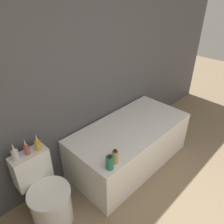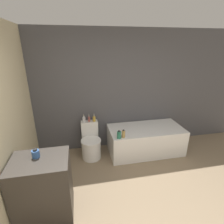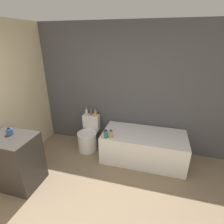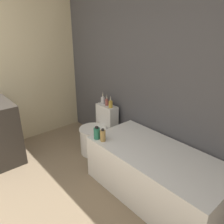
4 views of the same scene
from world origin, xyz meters
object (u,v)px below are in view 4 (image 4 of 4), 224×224
(bathtub, at_px, (155,173))
(shampoo_bottle_tall, at_px, (97,133))
(vase_silver, at_px, (107,102))
(shampoo_bottle_short, at_px, (103,135))
(vase_gold, at_px, (103,99))
(vase_bronze, at_px, (111,103))
(toilet, at_px, (97,134))

(bathtub, distance_m, shampoo_bottle_tall, 0.83)
(vase_silver, distance_m, shampoo_bottle_tall, 0.80)
(shampoo_bottle_tall, relative_size, shampoo_bottle_short, 1.01)
(vase_gold, height_order, vase_bronze, vase_gold)
(bathtub, distance_m, vase_bronze, 1.23)
(bathtub, height_order, toilet, toilet)
(toilet, height_order, shampoo_bottle_short, shampoo_bottle_short)
(toilet, xyz_separation_m, vase_gold, (-0.11, 0.22, 0.50))
(bathtub, distance_m, toilet, 1.21)
(toilet, xyz_separation_m, shampoo_bottle_tall, (0.52, -0.38, 0.36))
(bathtub, bearing_deg, vase_bronze, 166.84)
(toilet, distance_m, vase_bronze, 0.54)
(toilet, relative_size, vase_bronze, 3.84)
(toilet, xyz_separation_m, vase_bronze, (0.11, 0.20, 0.49))
(bathtub, distance_m, vase_silver, 1.33)
(toilet, relative_size, shampoo_bottle_short, 4.51)
(vase_gold, distance_m, shampoo_bottle_tall, 0.88)
(vase_gold, xyz_separation_m, vase_bronze, (0.22, -0.02, -0.00))
(shampoo_bottle_short, bearing_deg, vase_gold, 141.33)
(vase_bronze, bearing_deg, shampoo_bottle_short, -47.60)
(vase_bronze, distance_m, shampoo_bottle_tall, 0.72)
(vase_bronze, distance_m, shampoo_bottle_short, 0.76)
(vase_gold, height_order, vase_silver, vase_gold)
(toilet, bearing_deg, shampoo_bottle_tall, -35.90)
(vase_gold, relative_size, shampoo_bottle_tall, 1.18)
(bathtub, distance_m, vase_gold, 1.43)
(shampoo_bottle_tall, xyz_separation_m, shampoo_bottle_short, (0.09, 0.02, -0.00))
(vase_bronze, relative_size, shampoo_bottle_tall, 1.16)
(bathtub, bearing_deg, toilet, 177.19)
(bathtub, height_order, vase_gold, vase_gold)
(bathtub, xyz_separation_m, shampoo_bottle_tall, (-0.68, -0.32, 0.36))
(toilet, bearing_deg, vase_bronze, 61.27)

